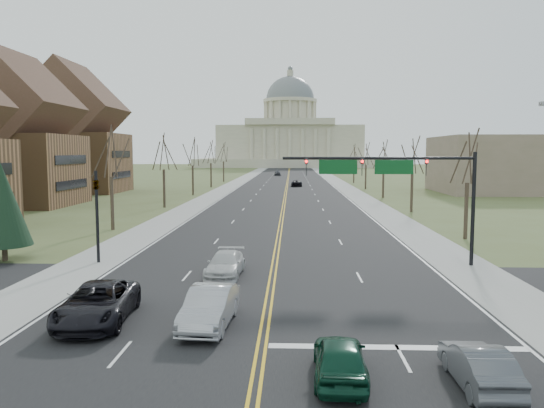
# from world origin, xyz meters

# --- Properties ---
(ground) EXTENTS (600.00, 600.00, 0.00)m
(ground) POSITION_xyz_m (0.00, 0.00, 0.00)
(ground) COLOR #4D572B
(ground) RESTS_ON ground
(road) EXTENTS (20.00, 380.00, 0.01)m
(road) POSITION_xyz_m (0.00, 110.00, 0.01)
(road) COLOR black
(road) RESTS_ON ground
(cross_road) EXTENTS (120.00, 14.00, 0.01)m
(cross_road) POSITION_xyz_m (0.00, 6.00, 0.01)
(cross_road) COLOR black
(cross_road) RESTS_ON ground
(sidewalk_left) EXTENTS (4.00, 380.00, 0.03)m
(sidewalk_left) POSITION_xyz_m (-12.00, 110.00, 0.01)
(sidewalk_left) COLOR gray
(sidewalk_left) RESTS_ON ground
(sidewalk_right) EXTENTS (4.00, 380.00, 0.03)m
(sidewalk_right) POSITION_xyz_m (12.00, 110.00, 0.01)
(sidewalk_right) COLOR gray
(sidewalk_right) RESTS_ON ground
(center_line) EXTENTS (0.42, 380.00, 0.01)m
(center_line) POSITION_xyz_m (0.00, 110.00, 0.01)
(center_line) COLOR gold
(center_line) RESTS_ON road
(edge_line_left) EXTENTS (0.15, 380.00, 0.01)m
(edge_line_left) POSITION_xyz_m (-9.80, 110.00, 0.01)
(edge_line_left) COLOR silver
(edge_line_left) RESTS_ON road
(edge_line_right) EXTENTS (0.15, 380.00, 0.01)m
(edge_line_right) POSITION_xyz_m (9.80, 110.00, 0.01)
(edge_line_right) COLOR silver
(edge_line_right) RESTS_ON road
(stop_bar) EXTENTS (9.50, 0.50, 0.01)m
(stop_bar) POSITION_xyz_m (5.00, -1.00, 0.01)
(stop_bar) COLOR silver
(stop_bar) RESTS_ON road
(capitol) EXTENTS (90.00, 60.00, 50.00)m
(capitol) POSITION_xyz_m (0.00, 249.91, 14.20)
(capitol) COLOR beige
(capitol) RESTS_ON ground
(signal_mast) EXTENTS (12.12, 0.44, 7.20)m
(signal_mast) POSITION_xyz_m (7.45, 13.50, 5.76)
(signal_mast) COLOR black
(signal_mast) RESTS_ON ground
(signal_left) EXTENTS (0.32, 0.36, 6.00)m
(signal_left) POSITION_xyz_m (-11.50, 13.50, 3.71)
(signal_left) COLOR black
(signal_left) RESTS_ON ground
(tree_r_0) EXTENTS (3.74, 3.74, 8.50)m
(tree_r_0) POSITION_xyz_m (15.50, 24.00, 6.55)
(tree_r_0) COLOR #32231D
(tree_r_0) RESTS_ON ground
(tree_l_0) EXTENTS (3.96, 3.96, 9.00)m
(tree_l_0) POSITION_xyz_m (-15.50, 28.00, 6.94)
(tree_l_0) COLOR #32231D
(tree_l_0) RESTS_ON ground
(tree_r_1) EXTENTS (3.74, 3.74, 8.50)m
(tree_r_1) POSITION_xyz_m (15.50, 44.00, 6.55)
(tree_r_1) COLOR #32231D
(tree_r_1) RESTS_ON ground
(tree_l_1) EXTENTS (3.96, 3.96, 9.00)m
(tree_l_1) POSITION_xyz_m (-15.50, 48.00, 6.94)
(tree_l_1) COLOR #32231D
(tree_l_1) RESTS_ON ground
(tree_r_2) EXTENTS (3.74, 3.74, 8.50)m
(tree_r_2) POSITION_xyz_m (15.50, 64.00, 6.55)
(tree_r_2) COLOR #32231D
(tree_r_2) RESTS_ON ground
(tree_l_2) EXTENTS (3.96, 3.96, 9.00)m
(tree_l_2) POSITION_xyz_m (-15.50, 68.00, 6.94)
(tree_l_2) COLOR #32231D
(tree_l_2) RESTS_ON ground
(tree_r_3) EXTENTS (3.74, 3.74, 8.50)m
(tree_r_3) POSITION_xyz_m (15.50, 84.00, 6.55)
(tree_r_3) COLOR #32231D
(tree_r_3) RESTS_ON ground
(tree_l_3) EXTENTS (3.96, 3.96, 9.00)m
(tree_l_3) POSITION_xyz_m (-15.50, 88.00, 6.94)
(tree_l_3) COLOR #32231D
(tree_l_3) RESTS_ON ground
(tree_r_4) EXTENTS (3.74, 3.74, 8.50)m
(tree_r_4) POSITION_xyz_m (15.50, 104.00, 6.55)
(tree_r_4) COLOR #32231D
(tree_r_4) RESTS_ON ground
(tree_l_4) EXTENTS (3.96, 3.96, 9.00)m
(tree_l_4) POSITION_xyz_m (-15.50, 108.00, 6.94)
(tree_l_4) COLOR #32231D
(tree_l_4) RESTS_ON ground
(conifer_l) EXTENTS (3.64, 3.64, 6.50)m
(conifer_l) POSITION_xyz_m (-18.00, 14.00, 3.74)
(conifer_l) COLOR #32231D
(conifer_l) RESTS_ON ground
(bldg_left_mid) EXTENTS (15.10, 14.28, 20.75)m
(bldg_left_mid) POSITION_xyz_m (-36.00, 50.00, 8.54)
(bldg_left_mid) COLOR brown
(bldg_left_mid) RESTS_ON ground
(bldg_left_far) EXTENTS (17.10, 14.28, 23.25)m
(bldg_left_far) POSITION_xyz_m (-38.00, 74.00, 9.54)
(bldg_left_far) COLOR brown
(bldg_left_far) RESTS_ON ground
(bldg_right_mass) EXTENTS (25.00, 20.00, 10.00)m
(bldg_right_mass) POSITION_xyz_m (40.00, 76.00, 5.00)
(bldg_right_mass) COLOR #736551
(bldg_right_mass) RESTS_ON ground
(car_nb_inner_lead) EXTENTS (1.81, 4.18, 1.40)m
(car_nb_inner_lead) POSITION_xyz_m (2.64, -3.84, 0.71)
(car_nb_inner_lead) COLOR #0C3826
(car_nb_inner_lead) RESTS_ON road
(car_nb_outer_lead) EXTENTS (1.45, 4.04, 1.33)m
(car_nb_outer_lead) POSITION_xyz_m (6.83, -4.19, 0.68)
(car_nb_outer_lead) COLOR #4C4F54
(car_nb_outer_lead) RESTS_ON road
(car_sb_inner_lead) EXTENTS (2.01, 4.99, 1.61)m
(car_sb_inner_lead) POSITION_xyz_m (-2.27, 1.13, 0.82)
(car_sb_inner_lead) COLOR #9C9EA4
(car_sb_inner_lead) RESTS_ON road
(car_sb_outer_lead) EXTENTS (3.13, 5.99, 1.61)m
(car_sb_outer_lead) POSITION_xyz_m (-7.11, 1.50, 0.82)
(car_sb_outer_lead) COLOR black
(car_sb_outer_lead) RESTS_ON road
(car_sb_inner_second) EXTENTS (2.12, 4.79, 1.37)m
(car_sb_inner_second) POSITION_xyz_m (-2.75, 10.07, 0.70)
(car_sb_inner_second) COLOR silver
(car_sb_inner_second) RESTS_ON road
(car_far_nb) EXTENTS (2.22, 4.81, 1.33)m
(car_far_nb) POSITION_xyz_m (2.07, 91.58, 0.68)
(car_far_nb) COLOR black
(car_far_nb) RESTS_ON road
(car_far_sb) EXTENTS (2.14, 4.58, 1.52)m
(car_far_sb) POSITION_xyz_m (-3.36, 142.23, 0.77)
(car_far_sb) COLOR #505258
(car_far_sb) RESTS_ON road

